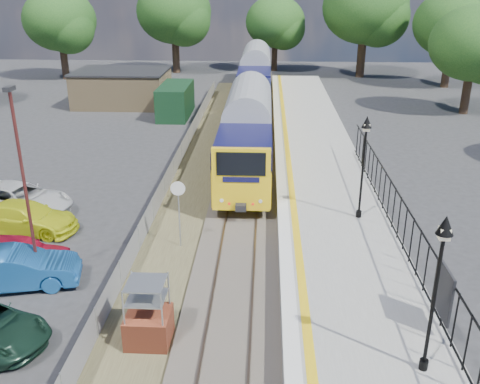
# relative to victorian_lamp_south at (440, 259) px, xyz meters

# --- Properties ---
(ground) EXTENTS (120.00, 120.00, 0.00)m
(ground) POSITION_rel_victorian_lamp_south_xyz_m (-5.50, 4.00, -4.30)
(ground) COLOR #2D2D30
(ground) RESTS_ON ground
(track_bed) EXTENTS (5.90, 80.00, 0.29)m
(track_bed) POSITION_rel_victorian_lamp_south_xyz_m (-5.97, 13.67, -4.21)
(track_bed) COLOR #473F38
(track_bed) RESTS_ON ground
(platform) EXTENTS (5.00, 70.00, 0.90)m
(platform) POSITION_rel_victorian_lamp_south_xyz_m (-1.30, 12.00, -3.85)
(platform) COLOR gray
(platform) RESTS_ON ground
(platform_edge) EXTENTS (0.90, 70.00, 0.01)m
(platform_edge) POSITION_rel_victorian_lamp_south_xyz_m (-3.36, 12.00, -3.39)
(platform_edge) COLOR silver
(platform_edge) RESTS_ON platform
(victorian_lamp_south) EXTENTS (0.44, 0.44, 4.60)m
(victorian_lamp_south) POSITION_rel_victorian_lamp_south_xyz_m (0.00, 0.00, 0.00)
(victorian_lamp_south) COLOR black
(victorian_lamp_south) RESTS_ON platform
(victorian_lamp_north) EXTENTS (0.44, 0.44, 4.60)m
(victorian_lamp_north) POSITION_rel_victorian_lamp_south_xyz_m (-0.20, 10.00, 0.00)
(victorian_lamp_north) COLOR black
(victorian_lamp_north) RESTS_ON platform
(palisade_fence) EXTENTS (0.12, 26.00, 2.00)m
(palisade_fence) POSITION_rel_victorian_lamp_south_xyz_m (1.05, 6.24, -2.46)
(palisade_fence) COLOR black
(palisade_fence) RESTS_ON platform
(wire_fence) EXTENTS (0.06, 52.00, 1.20)m
(wire_fence) POSITION_rel_victorian_lamp_south_xyz_m (-9.70, 16.00, -3.70)
(wire_fence) COLOR #999EA3
(wire_fence) RESTS_ON ground
(outbuilding) EXTENTS (10.80, 10.10, 3.12)m
(outbuilding) POSITION_rel_victorian_lamp_south_xyz_m (-16.41, 35.21, -2.78)
(outbuilding) COLOR #987E56
(outbuilding) RESTS_ON ground
(tree_line) EXTENTS (56.80, 43.80, 11.88)m
(tree_line) POSITION_rel_victorian_lamp_south_xyz_m (-4.10, 46.00, 2.31)
(tree_line) COLOR #332319
(tree_line) RESTS_ON ground
(train) EXTENTS (2.82, 40.83, 3.51)m
(train) POSITION_rel_victorian_lamp_south_xyz_m (-5.50, 31.27, -1.96)
(train) COLOR yellow
(train) RESTS_ON ground
(brick_plinth) EXTENTS (1.39, 1.39, 2.23)m
(brick_plinth) POSITION_rel_victorian_lamp_south_xyz_m (-8.00, 1.96, -3.23)
(brick_plinth) COLOR #963F26
(brick_plinth) RESTS_ON ground
(speed_sign) EXTENTS (0.62, 0.11, 3.06)m
(speed_sign) POSITION_rel_victorian_lamp_south_xyz_m (-8.00, 8.39, -2.19)
(speed_sign) COLOR #999EA3
(speed_sign) RESTS_ON ground
(carpark_lamp) EXTENTS (0.25, 0.50, 7.46)m
(carpark_lamp) POSITION_rel_victorian_lamp_south_xyz_m (-13.03, 5.50, -0.07)
(carpark_lamp) COLOR #471917
(carpark_lamp) RESTS_ON ground
(car_red) EXTENTS (4.11, 1.77, 1.38)m
(car_red) POSITION_rel_victorian_lamp_south_xyz_m (-14.12, 6.31, -3.61)
(car_red) COLOR #B5102B
(car_red) RESTS_ON ground
(car_blue) EXTENTS (4.82, 2.59, 1.51)m
(car_blue) POSITION_rel_victorian_lamp_south_xyz_m (-13.62, 4.98, -3.54)
(car_blue) COLOR #174C8C
(car_blue) RESTS_ON ground
(car_yellow) EXTENTS (4.96, 2.64, 1.37)m
(car_yellow) POSITION_rel_victorian_lamp_south_xyz_m (-15.24, 9.67, -3.61)
(car_yellow) COLOR #CFD619
(car_yellow) RESTS_ON ground
(car_white) EXTENTS (5.81, 3.86, 1.48)m
(car_white) POSITION_rel_victorian_lamp_south_xyz_m (-16.45, 11.64, -3.56)
(car_white) COLOR silver
(car_white) RESTS_ON ground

